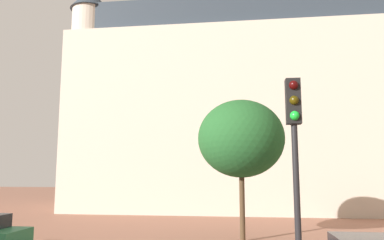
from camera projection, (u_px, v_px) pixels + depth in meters
name	position (u px, v px, depth m)	size (l,w,h in m)	color
landmark_building	(251.00, 100.00, 32.40)	(29.56, 11.33, 33.08)	beige
traffic_light_pole	(295.00, 156.00, 7.10)	(0.28, 0.34, 4.96)	black
tree_curb_far	(241.00, 139.00, 17.46)	(4.07, 4.07, 6.53)	#4C3823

